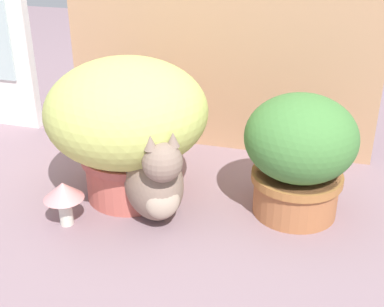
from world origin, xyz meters
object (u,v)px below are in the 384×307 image
(leafy_planter, at_px, (299,153))
(cat, at_px, (155,180))
(mushroom_ornament_pink, at_px, (64,194))
(grass_planter, at_px, (127,121))

(leafy_planter, xyz_separation_m, cat, (-0.39, -0.14, -0.08))
(leafy_planter, relative_size, cat, 0.99)
(leafy_planter, distance_m, cat, 0.42)
(leafy_planter, height_order, mushroom_ornament_pink, leafy_planter)
(grass_planter, xyz_separation_m, mushroom_ornament_pink, (-0.12, -0.21, -0.15))
(cat, relative_size, mushroom_ornament_pink, 2.74)
(leafy_planter, distance_m, mushroom_ornament_pink, 0.68)
(cat, xyz_separation_m, mushroom_ornament_pink, (-0.23, -0.11, -0.02))
(leafy_planter, xyz_separation_m, mushroom_ornament_pink, (-0.63, -0.25, -0.10))
(grass_planter, relative_size, cat, 1.31)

